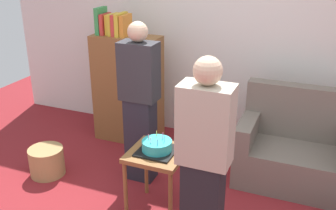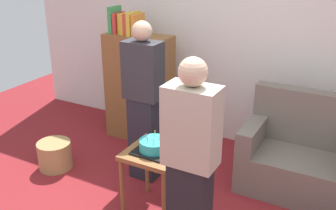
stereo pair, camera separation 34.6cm
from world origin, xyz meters
name	(u,v)px [view 1 (the left image)]	position (x,y,z in m)	size (l,w,h in m)	color
wall_back	(232,31)	(0.00, 2.05, 1.35)	(6.00, 0.10, 2.70)	silver
couch	(294,150)	(0.88, 1.33, 0.34)	(1.10, 0.70, 0.96)	#6B6056
bookshelf	(127,87)	(-1.12, 1.54, 0.69)	(0.80, 0.36, 1.60)	brown
side_table	(157,161)	(-0.20, 0.34, 0.52)	(0.48, 0.48, 0.61)	brown
birthday_cake	(157,147)	(-0.20, 0.34, 0.66)	(0.32, 0.32, 0.17)	black
person_blowing_candles	(140,104)	(-0.57, 0.78, 0.83)	(0.36, 0.22, 1.63)	#23232D
person_holding_cake	(204,168)	(0.36, -0.12, 0.83)	(0.36, 0.22, 1.63)	black
wicker_basket	(47,161)	(-1.52, 0.46, 0.15)	(0.36, 0.36, 0.30)	#A88451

